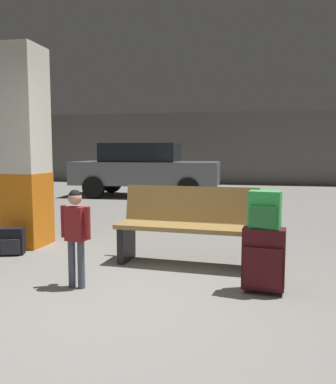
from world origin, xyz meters
TOP-DOWN VIEW (x-y plane):
  - ground_plane at (0.00, 4.00)m, footprint 18.00×18.00m
  - garage_back_wall at (0.00, 12.86)m, footprint 18.00×0.12m
  - structural_pillar at (-1.94, 1.92)m, footprint 0.57×0.57m
  - bench at (0.40, 1.49)m, footprint 1.63×0.62m
  - suitcase at (1.25, 0.68)m, footprint 0.40×0.26m
  - backpack_bright at (1.25, 0.68)m, footprint 0.30×0.23m
  - child at (-0.49, 0.44)m, footprint 0.32×0.21m
  - backpack_dark_floor at (-1.81, 1.40)m, footprint 0.32×0.26m
  - parked_car_far at (-1.94, 8.11)m, footprint 4.17×1.94m

SIDE VIEW (x-z plane):
  - ground_plane at x=0.00m, z-range -0.10..0.00m
  - backpack_dark_floor at x=-1.81m, z-range 0.00..0.34m
  - suitcase at x=1.25m, z-range 0.02..0.62m
  - bench at x=0.40m, z-range 0.00..0.88m
  - child at x=-0.49m, z-range 0.11..1.05m
  - backpack_bright at x=1.25m, z-range 0.60..0.94m
  - parked_car_far at x=-1.94m, z-range 0.05..1.56m
  - structural_pillar at x=-1.94m, z-range -0.01..2.68m
  - garage_back_wall at x=0.00m, z-range 0.00..2.80m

